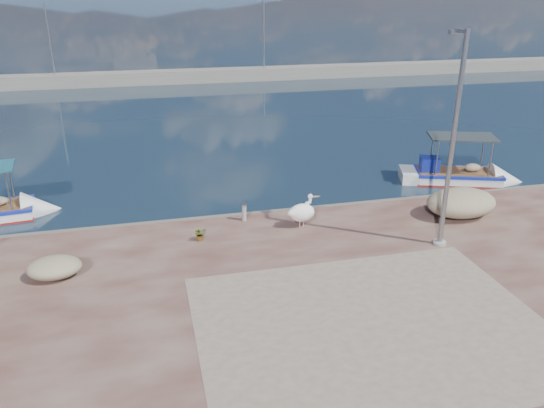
{
  "coord_description": "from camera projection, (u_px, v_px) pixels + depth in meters",
  "views": [
    {
      "loc": [
        -4.24,
        -13.56,
        8.56
      ],
      "look_at": [
        0.0,
        3.8,
        1.3
      ],
      "focal_mm": 35.0,
      "sensor_mm": 36.0,
      "label": 1
    }
  ],
  "objects": [
    {
      "name": "quay_patch",
      "position": [
        372.0,
        325.0,
        13.68
      ],
      "size": [
        9.0,
        7.0,
        0.01
      ],
      "primitive_type": "cube",
      "color": "gray",
      "rests_on": "quay"
    },
    {
      "name": "potted_plant",
      "position": [
        200.0,
        234.0,
        18.24
      ],
      "size": [
        0.51,
        0.47,
        0.47
      ],
      "primitive_type": "imported",
      "rotation": [
        0.0,
        0.0,
        0.29
      ],
      "color": "#33722D",
      "rests_on": "quay"
    },
    {
      "name": "lamp_post",
      "position": [
        451.0,
        150.0,
        16.84
      ],
      "size": [
        0.44,
        0.96,
        7.0
      ],
      "color": "gray",
      "rests_on": "quay"
    },
    {
      "name": "net_pile_c",
      "position": [
        461.0,
        203.0,
        20.11
      ],
      "size": [
        2.71,
        1.94,
        1.07
      ],
      "primitive_type": "ellipsoid",
      "color": "#B7AD88",
      "rests_on": "quay"
    },
    {
      "name": "pelican",
      "position": [
        302.0,
        212.0,
        19.16
      ],
      "size": [
        1.3,
        0.76,
        1.23
      ],
      "rotation": [
        0.0,
        0.0,
        0.2
      ],
      "color": "tan",
      "rests_on": "quay"
    },
    {
      "name": "boat_right",
      "position": [
        456.0,
        177.0,
        25.33
      ],
      "size": [
        5.73,
        3.47,
        2.62
      ],
      "rotation": [
        0.0,
        0.0,
        -0.33
      ],
      "color": "white",
      "rests_on": "ground"
    },
    {
      "name": "net_pile_b",
      "position": [
        54.0,
        267.0,
        15.89
      ],
      "size": [
        1.59,
        1.23,
        0.62
      ],
      "primitive_type": "ellipsoid",
      "color": "#B7AD88",
      "rests_on": "quay"
    },
    {
      "name": "bollard_near",
      "position": [
        244.0,
        211.0,
        19.77
      ],
      "size": [
        0.22,
        0.22,
        0.66
      ],
      "color": "gray",
      "rests_on": "quay"
    },
    {
      "name": "breakwater",
      "position": [
        185.0,
        76.0,
        52.13
      ],
      "size": [
        120.0,
        2.2,
        7.5
      ],
      "color": "gray",
      "rests_on": "ground"
    },
    {
      "name": "ground",
      "position": [
        301.0,
        288.0,
        16.35
      ],
      "size": [
        1400.0,
        1400.0,
        0.0
      ],
      "primitive_type": "plane",
      "color": "#162635",
      "rests_on": "ground"
    }
  ]
}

